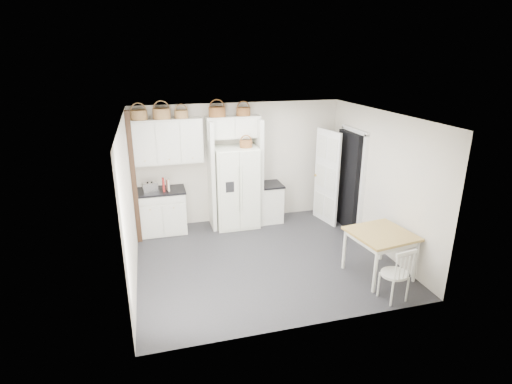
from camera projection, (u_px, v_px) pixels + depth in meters
name	position (u px, v px, depth m)	size (l,w,h in m)	color
floor	(264.00, 258.00, 7.33)	(4.50, 4.50, 0.00)	#2A2A2A
ceiling	(265.00, 116.00, 6.48)	(4.50, 4.50, 0.00)	white
wall_back	(239.00, 163.00, 8.73)	(4.50, 4.50, 0.00)	beige
wall_left	(129.00, 204.00, 6.34)	(4.00, 4.00, 0.00)	beige
wall_right	(380.00, 181.00, 7.46)	(4.00, 4.00, 0.00)	beige
refrigerator	(236.00, 187.00, 8.51)	(0.90, 0.72, 1.74)	white
base_cab_left	(162.00, 212.00, 8.30)	(0.96, 0.61, 0.89)	silver
base_cab_right	(270.00, 203.00, 8.90)	(0.47, 0.56, 0.82)	silver
dining_table	(379.00, 254.00, 6.67)	(0.93, 0.93, 0.78)	#A87B2E
windsor_chair	(394.00, 274.00, 5.99)	(0.42, 0.38, 0.86)	silver
counter_left	(160.00, 191.00, 8.15)	(1.00, 0.65, 0.04)	black
counter_right	(270.00, 185.00, 8.76)	(0.50, 0.60, 0.04)	black
toaster	(150.00, 187.00, 7.98)	(0.29, 0.17, 0.20)	silver
cookbook_red	(163.00, 185.00, 8.05)	(0.04, 0.17, 0.26)	maroon
cookbook_cream	(168.00, 185.00, 8.07)	(0.03, 0.16, 0.23)	beige
basket_upper_a	(139.00, 115.00, 7.70)	(0.32, 0.32, 0.18)	brown
basket_upper_b	(162.00, 114.00, 7.81)	(0.34, 0.34, 0.20)	brown
basket_upper_c	(181.00, 114.00, 7.91)	(0.27, 0.27, 0.16)	brown
basket_bridge_a	(217.00, 112.00, 8.08)	(0.35, 0.35, 0.19)	brown
basket_bridge_b	(243.00, 112.00, 8.22)	(0.29, 0.29, 0.17)	brown
basket_fridge_b	(246.00, 144.00, 8.16)	(0.26, 0.26, 0.14)	brown
upper_cabinet	(167.00, 141.00, 8.00)	(1.40, 0.34, 0.90)	silver
bridge_cabinet	(233.00, 127.00, 8.27)	(1.12, 0.34, 0.45)	silver
fridge_panel_left	(211.00, 176.00, 8.34)	(0.08, 0.60, 2.30)	silver
fridge_panel_right	(258.00, 172.00, 8.59)	(0.08, 0.60, 2.30)	silver
trim_post	(134.00, 179.00, 7.59)	(0.09, 0.09, 2.60)	#331D13
doorway_void	(349.00, 180.00, 8.44)	(0.18, 0.85, 2.05)	black
door_slab	(327.00, 177.00, 8.66)	(0.80, 0.04, 2.05)	white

